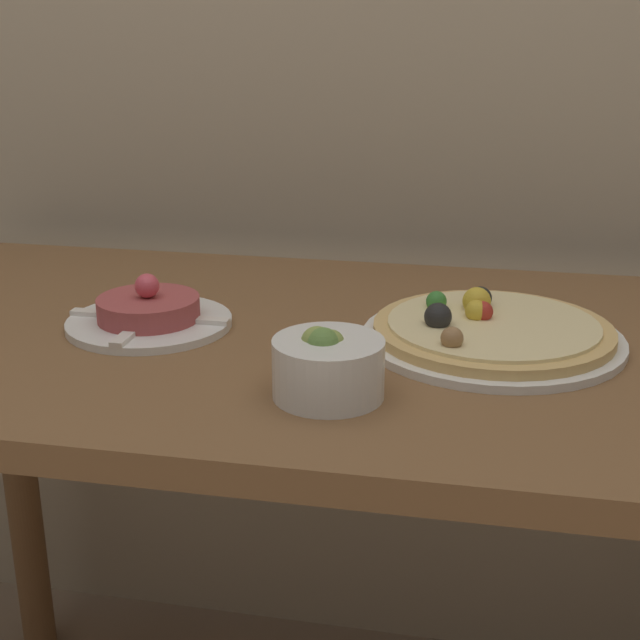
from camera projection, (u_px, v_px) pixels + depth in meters
name	position (u px, v px, depth m)	size (l,w,h in m)	color
dining_table	(316.00, 419.00, 1.13)	(1.32, 0.68, 0.78)	brown
pizza_plate	(490.00, 331.00, 1.06)	(0.31, 0.31, 0.05)	white
tartare_plate	(149.00, 314.00, 1.11)	(0.21, 0.21, 0.07)	white
small_bowl	(328.00, 365.00, 0.91)	(0.12, 0.12, 0.07)	white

